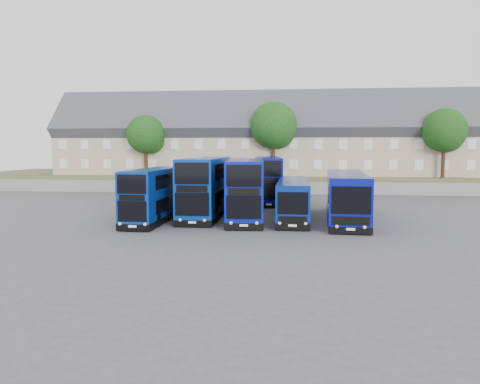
% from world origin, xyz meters
% --- Properties ---
extents(ground, '(120.00, 120.00, 0.00)m').
position_xyz_m(ground, '(0.00, 0.00, 0.00)').
color(ground, '#4A4A4F').
rests_on(ground, ground).
extents(retaining_wall, '(70.00, 0.40, 1.50)m').
position_xyz_m(retaining_wall, '(0.00, 24.00, 0.75)').
color(retaining_wall, slate).
rests_on(retaining_wall, ground).
extents(earth_bank, '(80.00, 20.00, 2.00)m').
position_xyz_m(earth_bank, '(0.00, 34.00, 1.00)').
color(earth_bank, '#4A4F2C').
rests_on(earth_bank, ground).
extents(terrace_row, '(60.00, 10.40, 11.20)m').
position_xyz_m(terrace_row, '(3.00, 30.00, 6.60)').
color(terrace_row, tan).
rests_on(terrace_row, earth_bank).
extents(dd_front_left, '(2.44, 9.93, 3.93)m').
position_xyz_m(dd_front_left, '(-5.98, 1.74, 1.93)').
color(dd_front_left, navy).
rests_on(dd_front_left, ground).
extents(dd_front_mid, '(2.87, 11.81, 4.68)m').
position_xyz_m(dd_front_mid, '(-2.62, 4.73, 2.30)').
color(dd_front_mid, navy).
rests_on(dd_front_mid, ground).
extents(dd_front_right, '(3.42, 11.63, 4.56)m').
position_xyz_m(dd_front_right, '(0.74, 3.70, 2.24)').
color(dd_front_right, '#081494').
rests_on(dd_front_right, ground).
extents(dd_rear_left, '(2.51, 10.88, 4.32)m').
position_xyz_m(dd_rear_left, '(-3.55, 16.52, 2.12)').
color(dd_rear_left, '#080CA0').
rests_on(dd_rear_left, ground).
extents(dd_rear_right, '(3.44, 11.58, 4.54)m').
position_xyz_m(dd_rear_right, '(1.81, 15.48, 2.23)').
color(dd_rear_right, '#080D98').
rests_on(dd_rear_right, ground).
extents(coach_east_a, '(2.47, 11.12, 3.03)m').
position_xyz_m(coach_east_a, '(4.41, 3.78, 1.48)').
color(coach_east_a, navy).
rests_on(coach_east_a, ground).
extents(coach_east_b, '(3.61, 13.29, 3.60)m').
position_xyz_m(coach_east_b, '(8.40, 3.80, 1.76)').
color(coach_east_b, '#070E8C').
rests_on(coach_east_b, ground).
extents(tree_west, '(4.80, 4.80, 7.65)m').
position_xyz_m(tree_west, '(-13.85, 25.10, 7.05)').
color(tree_west, '#382314').
rests_on(tree_west, earth_bank).
extents(tree_mid, '(5.76, 5.76, 9.18)m').
position_xyz_m(tree_mid, '(2.15, 25.60, 8.07)').
color(tree_mid, '#382314').
rests_on(tree_mid, earth_bank).
extents(tree_east, '(5.12, 5.12, 8.16)m').
position_xyz_m(tree_east, '(22.15, 25.10, 7.39)').
color(tree_east, '#382314').
rests_on(tree_east, earth_bank).
extents(tree_far, '(5.44, 5.44, 8.67)m').
position_xyz_m(tree_far, '(28.15, 32.10, 7.73)').
color(tree_far, '#382314').
rests_on(tree_far, earth_bank).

